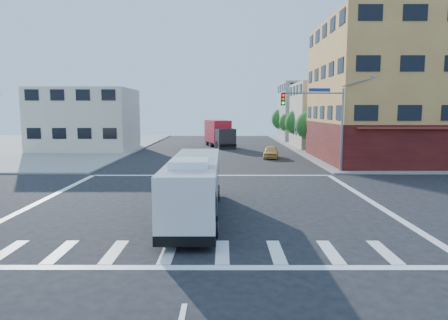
{
  "coord_description": "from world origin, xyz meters",
  "views": [
    {
      "loc": [
        1.07,
        -22.21,
        5.2
      ],
      "look_at": [
        1.05,
        2.76,
        2.09
      ],
      "focal_mm": 32.0,
      "sensor_mm": 36.0,
      "label": 1
    }
  ],
  "objects": [
    {
      "name": "building_west",
      "position": [
        -17.02,
        29.98,
        4.01
      ],
      "size": [
        12.06,
        10.06,
        8.0
      ],
      "color": "beige",
      "rests_on": "ground"
    },
    {
      "name": "transit_bus",
      "position": [
        -0.4,
        -2.99,
        1.54
      ],
      "size": [
        2.42,
        10.67,
        3.16
      ],
      "rotation": [
        0.0,
        0.0,
        0.0
      ],
      "color": "black",
      "rests_on": "ground"
    },
    {
      "name": "street_tree_b",
      "position": [
        11.9,
        35.92,
        3.75
      ],
      "size": [
        3.8,
        3.8,
        5.79
      ],
      "color": "#372014",
      "rests_on": "ground"
    },
    {
      "name": "ground",
      "position": [
        0.0,
        0.0,
        0.0
      ],
      "size": [
        120.0,
        120.0,
        0.0
      ],
      "primitive_type": "plane",
      "color": "black",
      "rests_on": "ground"
    },
    {
      "name": "street_tree_c",
      "position": [
        11.9,
        43.92,
        3.46
      ],
      "size": [
        3.4,
        3.4,
        5.29
      ],
      "color": "#372014",
      "rests_on": "ground"
    },
    {
      "name": "parked_car",
      "position": [
        6.19,
        21.42,
        0.68
      ],
      "size": [
        2.17,
        4.16,
        1.35
      ],
      "primitive_type": "imported",
      "rotation": [
        0.0,
        0.0,
        -0.15
      ],
      "color": "#E2B152",
      "rests_on": "ground"
    },
    {
      "name": "street_tree_d",
      "position": [
        11.9,
        51.92,
        3.88
      ],
      "size": [
        4.0,
        4.0,
        6.03
      ],
      "color": "#372014",
      "rests_on": "ground"
    },
    {
      "name": "building_east_far",
      "position": [
        16.98,
        47.98,
        5.01
      ],
      "size": [
        12.06,
        10.06,
        10.0
      ],
      "color": "#999994",
      "rests_on": "ground"
    },
    {
      "name": "signal_mast_ne",
      "position": [
        9.08,
        10.62,
        4.98
      ],
      "size": [
        7.91,
        1.13,
        8.07
      ],
      "color": "slate",
      "rests_on": "ground"
    },
    {
      "name": "box_truck",
      "position": [
        0.36,
        34.88,
        1.83
      ],
      "size": [
        4.67,
        8.75,
        3.78
      ],
      "rotation": [
        0.0,
        0.0,
        0.28
      ],
      "color": "#222227",
      "rests_on": "ground"
    },
    {
      "name": "street_tree_a",
      "position": [
        11.9,
        27.92,
        3.59
      ],
      "size": [
        3.6,
        3.6,
        5.53
      ],
      "color": "#372014",
      "rests_on": "ground"
    },
    {
      "name": "corner_building_ne",
      "position": [
        19.99,
        18.48,
        5.89
      ],
      "size": [
        18.1,
        15.44,
        14.0
      ],
      "color": "gold",
      "rests_on": "ground"
    },
    {
      "name": "building_east_near",
      "position": [
        16.98,
        33.98,
        4.51
      ],
      "size": [
        12.06,
        10.06,
        9.0
      ],
      "color": "#C4B996",
      "rests_on": "ground"
    }
  ]
}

